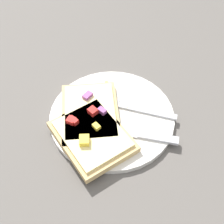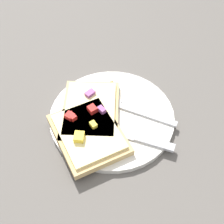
{
  "view_description": "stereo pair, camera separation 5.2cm",
  "coord_description": "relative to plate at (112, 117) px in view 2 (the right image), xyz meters",
  "views": [
    {
      "loc": [
        0.21,
        -0.33,
        0.51
      ],
      "look_at": [
        0.0,
        0.0,
        0.02
      ],
      "focal_mm": 50.0,
      "sensor_mm": 36.0,
      "label": 1
    },
    {
      "loc": [
        0.25,
        -0.3,
        0.51
      ],
      "look_at": [
        0.0,
        0.0,
        0.02
      ],
      "focal_mm": 50.0,
      "sensor_mm": 36.0,
      "label": 2
    }
  ],
  "objects": [
    {
      "name": "knife",
      "position": [
        0.06,
        -0.02,
        0.01
      ],
      "size": [
        0.2,
        0.09,
        0.01
      ],
      "rotation": [
        0.0,
        0.0,
        3.5
      ],
      "color": "#B7B7BC",
      "rests_on": "plate"
    },
    {
      "name": "crumb_scatter",
      "position": [
        -0.04,
        0.06,
        0.01
      ],
      "size": [
        0.08,
        0.04,
        0.01
      ],
      "color": "tan",
      "rests_on": "plate"
    },
    {
      "name": "pizza_slice_main",
      "position": [
        -0.04,
        -0.03,
        0.02
      ],
      "size": [
        0.18,
        0.19,
        0.03
      ],
      "rotation": [
        0.0,
        0.0,
        5.38
      ],
      "color": "tan",
      "rests_on": "plate"
    },
    {
      "name": "plate",
      "position": [
        0.0,
        0.0,
        0.0
      ],
      "size": [
        0.25,
        0.25,
        0.01
      ],
      "color": "silver",
      "rests_on": "ground"
    },
    {
      "name": "ground_plane",
      "position": [
        0.0,
        0.0,
        -0.01
      ],
      "size": [
        4.0,
        4.0,
        0.0
      ],
      "primitive_type": "plane",
      "color": "#56514C"
    },
    {
      "name": "fork",
      "position": [
        0.01,
        0.03,
        0.01
      ],
      "size": [
        0.19,
        0.08,
        0.01
      ],
      "rotation": [
        0.0,
        0.0,
        3.43
      ],
      "color": "#B7B7BC",
      "rests_on": "plate"
    },
    {
      "name": "pizza_slice_corner",
      "position": [
        0.0,
        -0.07,
        0.02
      ],
      "size": [
        0.18,
        0.17,
        0.03
      ],
      "rotation": [
        0.0,
        0.0,
        5.88
      ],
      "color": "tan",
      "rests_on": "plate"
    }
  ]
}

